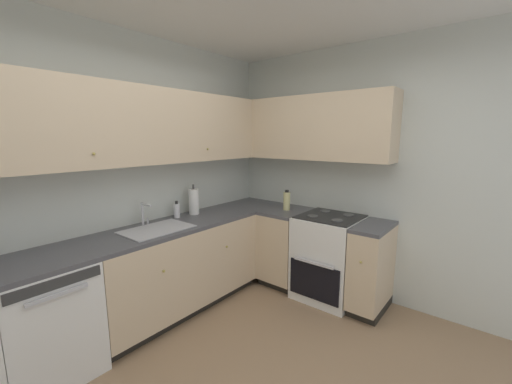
{
  "coord_description": "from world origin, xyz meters",
  "views": [
    {
      "loc": [
        -1.36,
        -1.04,
        1.73
      ],
      "look_at": [
        1.0,
        0.86,
        1.19
      ],
      "focal_mm": 21.9,
      "sensor_mm": 36.0,
      "label": 1
    }
  ],
  "objects_px": {
    "soap_bottle": "(177,210)",
    "paper_towel_roll": "(194,202)",
    "oven_range": "(329,256)",
    "oil_bottle": "(287,201)",
    "dishwasher": "(46,320)"
  },
  "relations": [
    {
      "from": "paper_towel_roll",
      "to": "oil_bottle",
      "type": "height_order",
      "value": "paper_towel_roll"
    },
    {
      "from": "dishwasher",
      "to": "soap_bottle",
      "type": "distance_m",
      "value": 1.43
    },
    {
      "from": "oven_range",
      "to": "soap_bottle",
      "type": "distance_m",
      "value": 1.69
    },
    {
      "from": "dishwasher",
      "to": "oil_bottle",
      "type": "xyz_separation_m",
      "value": [
        2.32,
        -0.52,
        0.57
      ]
    },
    {
      "from": "oven_range",
      "to": "paper_towel_roll",
      "type": "height_order",
      "value": "paper_towel_roll"
    },
    {
      "from": "dishwasher",
      "to": "oven_range",
      "type": "bearing_deg",
      "value": -24.41
    },
    {
      "from": "oven_range",
      "to": "oil_bottle",
      "type": "distance_m",
      "value": 0.77
    },
    {
      "from": "dishwasher",
      "to": "soap_bottle",
      "type": "height_order",
      "value": "soap_bottle"
    },
    {
      "from": "soap_bottle",
      "to": "oil_bottle",
      "type": "height_order",
      "value": "oil_bottle"
    },
    {
      "from": "soap_bottle",
      "to": "paper_towel_roll",
      "type": "distance_m",
      "value": 0.22
    },
    {
      "from": "paper_towel_roll",
      "to": "oil_bottle",
      "type": "bearing_deg",
      "value": -40.47
    },
    {
      "from": "oven_range",
      "to": "soap_bottle",
      "type": "height_order",
      "value": "soap_bottle"
    },
    {
      "from": "oven_range",
      "to": "paper_towel_roll",
      "type": "distance_m",
      "value": 1.58
    },
    {
      "from": "oven_range",
      "to": "soap_bottle",
      "type": "xyz_separation_m",
      "value": [
        -1.03,
        1.24,
        0.51
      ]
    },
    {
      "from": "paper_towel_roll",
      "to": "oven_range",
      "type": "bearing_deg",
      "value": -56.23
    }
  ]
}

